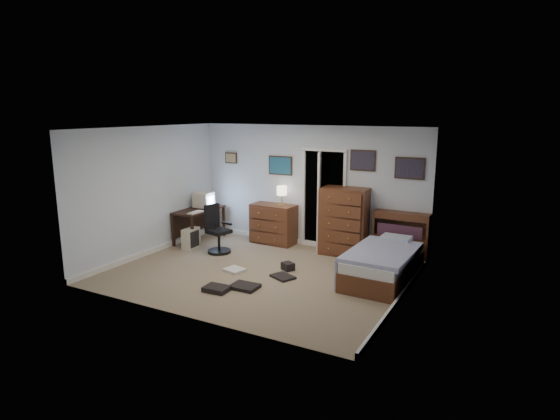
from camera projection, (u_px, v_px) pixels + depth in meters
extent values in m
cube|color=#83725A|center=(259.00, 274.00, 8.19)|extent=(5.00, 4.00, 0.02)
cube|color=black|center=(199.00, 210.00, 10.06)|extent=(0.61, 1.25, 0.04)
cube|color=black|center=(173.00, 231.00, 9.74)|extent=(0.05, 0.05, 0.67)
cube|color=black|center=(192.00, 233.00, 9.52)|extent=(0.05, 0.05, 0.67)
cube|color=black|center=(206.00, 219.00, 10.75)|extent=(0.05, 0.05, 0.67)
cube|color=black|center=(224.00, 221.00, 10.53)|extent=(0.05, 0.05, 0.67)
cube|color=black|center=(190.00, 223.00, 10.24)|extent=(0.06, 1.14, 0.47)
cube|color=beige|center=(204.00, 200.00, 10.14)|extent=(0.37, 0.35, 0.32)
cube|color=#8CB2F2|center=(211.00, 200.00, 10.06)|extent=(0.02, 0.27, 0.21)
cube|color=beige|center=(204.00, 207.00, 10.18)|extent=(0.24, 0.24, 0.02)
cube|color=beige|center=(195.00, 212.00, 9.67)|extent=(0.15, 0.38, 0.02)
cube|color=beige|center=(191.00, 238.00, 9.60)|extent=(0.20, 0.40, 0.43)
cube|color=black|center=(195.00, 239.00, 9.55)|extent=(0.01, 0.28, 0.33)
cylinder|color=black|center=(219.00, 251.00, 9.36)|extent=(0.56, 0.56, 0.05)
cylinder|color=black|center=(219.00, 242.00, 9.32)|extent=(0.06, 0.06, 0.36)
cube|color=black|center=(219.00, 231.00, 9.27)|extent=(0.47, 0.47, 0.07)
cube|color=black|center=(212.00, 216.00, 9.34)|extent=(0.14, 0.36, 0.49)
cube|color=black|center=(210.00, 227.00, 9.09)|extent=(0.27, 0.11, 0.04)
cube|color=black|center=(227.00, 223.00, 9.40)|extent=(0.27, 0.11, 0.04)
cube|color=maroon|center=(221.00, 214.00, 11.01)|extent=(0.16, 0.16, 0.77)
cube|color=#58311C|center=(274.00, 224.00, 9.96)|extent=(0.97, 0.51, 0.84)
cylinder|color=gold|center=(282.00, 205.00, 9.77)|extent=(0.13, 0.13, 0.02)
cylinder|color=gold|center=(282.00, 199.00, 9.75)|extent=(0.03, 0.03, 0.25)
cylinder|color=beige|center=(282.00, 191.00, 9.71)|extent=(0.22, 0.22, 0.19)
cube|color=black|center=(330.00, 197.00, 9.80)|extent=(0.90, 0.60, 2.00)
cube|color=white|center=(303.00, 198.00, 9.72)|extent=(0.06, 0.05, 2.00)
cube|color=white|center=(344.00, 202.00, 9.30)|extent=(0.06, 0.05, 2.00)
cube|color=white|center=(324.00, 150.00, 9.30)|extent=(0.96, 0.05, 0.06)
cube|color=white|center=(319.00, 201.00, 9.44)|extent=(0.31, 0.77, 2.00)
sphere|color=gold|center=(331.00, 204.00, 9.16)|extent=(0.06, 0.06, 0.06)
cube|color=#58311C|center=(344.00, 221.00, 9.14)|extent=(0.94, 0.59, 1.33)
cube|color=#58311C|center=(401.00, 236.00, 8.78)|extent=(1.05, 0.27, 0.94)
cube|color=black|center=(400.00, 228.00, 8.68)|extent=(0.96, 0.11, 0.31)
cube|color=maroon|center=(400.00, 230.00, 8.69)|extent=(0.84, 0.13, 0.23)
cube|color=#58311C|center=(383.00, 271.00, 7.82)|extent=(0.97, 1.86, 0.32)
cube|color=white|center=(384.00, 257.00, 7.77)|extent=(0.93, 1.83, 0.17)
cube|color=#505295|center=(382.00, 253.00, 7.67)|extent=(1.02, 1.59, 0.09)
cube|color=#505295|center=(354.00, 262.00, 7.96)|extent=(0.08, 1.56, 0.50)
cube|color=#7390B8|center=(396.00, 239.00, 8.32)|extent=(0.52, 0.36, 0.12)
cube|color=#331E11|center=(231.00, 158.00, 10.41)|extent=(0.30, 0.03, 0.24)
cube|color=olive|center=(231.00, 158.00, 10.39)|extent=(0.25, 0.01, 0.19)
cube|color=#331E11|center=(280.00, 165.00, 9.85)|extent=(0.55, 0.03, 0.40)
cube|color=#0B284E|center=(280.00, 166.00, 9.83)|extent=(0.50, 0.01, 0.35)
cube|color=#331E11|center=(363.00, 160.00, 8.97)|extent=(0.50, 0.03, 0.40)
cube|color=black|center=(363.00, 160.00, 8.95)|extent=(0.45, 0.01, 0.35)
cube|color=#331E11|center=(410.00, 168.00, 8.57)|extent=(0.55, 0.03, 0.40)
cube|color=black|center=(410.00, 168.00, 8.56)|extent=(0.50, 0.01, 0.35)
cube|color=silver|center=(235.00, 270.00, 8.28)|extent=(0.40, 0.36, 0.05)
cube|color=black|center=(245.00, 287.00, 7.49)|extent=(0.44, 0.35, 0.06)
cube|color=black|center=(283.00, 277.00, 7.95)|extent=(0.47, 0.42, 0.04)
cube|color=black|center=(288.00, 266.00, 8.34)|extent=(0.27, 0.25, 0.14)
cube|color=black|center=(217.00, 289.00, 7.37)|extent=(0.40, 0.31, 0.08)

